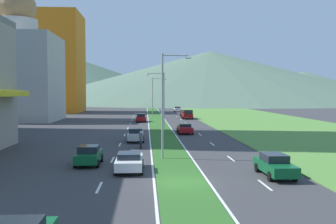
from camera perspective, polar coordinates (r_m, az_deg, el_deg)
The scene contains 43 objects.
ground_plane at distance 25.05m, azimuth 2.03°, elevation -10.38°, with size 600.00×600.00×0.00m, color #38383A.
grass_median at distance 84.49m, azimuth -1.76°, elevation -0.95°, with size 3.20×240.00×0.06m, color #2D6023.
grass_verge_right at distance 87.51m, azimuth 11.86°, elevation -0.88°, with size 24.00×240.00×0.06m, color #518438.
lane_dash_left_2 at distance 24.34m, azimuth -10.05°, elevation -10.80°, with size 0.16×2.80×0.01m, color silver.
lane_dash_left_3 at distance 33.70m, azimuth -8.12°, elevation -6.94°, with size 0.16×2.80×0.01m, color silver.
lane_dash_left_4 at distance 43.16m, azimuth -7.05°, elevation -4.75°, with size 0.16×2.80×0.01m, color silver.
lane_dash_left_5 at distance 52.68m, azimuth -6.37°, elevation -3.36°, with size 0.16×2.80×0.01m, color silver.
lane_dash_left_6 at distance 62.22m, azimuth -5.90°, elevation -2.39°, with size 0.16×2.80×0.01m, color silver.
lane_dash_left_7 at distance 71.78m, azimuth -5.55°, elevation -1.68°, with size 0.16×2.80×0.01m, color silver.
lane_dash_left_8 at distance 81.35m, azimuth -5.29°, elevation -1.13°, with size 0.16×2.80×0.01m, color silver.
lane_dash_left_9 at distance 90.93m, azimuth -5.08°, elevation -0.70°, with size 0.16×2.80×0.01m, color silver.
lane_dash_left_10 at distance 100.51m, azimuth -4.91°, elevation -0.36°, with size 0.16×2.80×0.01m, color silver.
lane_dash_left_11 at distance 110.09m, azimuth -4.77°, elevation -0.07°, with size 0.16×2.80×0.01m, color silver.
lane_dash_right_2 at distance 25.27m, azimuth 13.99°, elevation -10.33°, with size 0.16×2.80×0.01m, color silver.
lane_dash_right_3 at distance 34.38m, azimuth 9.20°, elevation -6.75°, with size 0.16×2.80×0.01m, color silver.
lane_dash_right_4 at distance 43.70m, azimuth 6.46°, elevation -4.66°, with size 0.16×2.80×0.01m, color silver.
lane_dash_right_5 at distance 53.12m, azimuth 4.70°, elevation -3.30°, with size 0.16×2.80×0.01m, color silver.
lane_dash_right_6 at distance 62.59m, azimuth 3.48°, elevation -2.35°, with size 0.16×2.80×0.01m, color silver.
lane_dash_right_7 at distance 72.10m, azimuth 2.58°, elevation -1.65°, with size 0.16×2.80×0.01m, color silver.
lane_dash_right_8 at distance 81.64m, azimuth 1.89°, elevation -1.11°, with size 0.16×2.80×0.01m, color silver.
lane_dash_right_9 at distance 91.18m, azimuth 1.34°, elevation -0.68°, with size 0.16×2.80×0.01m, color silver.
lane_dash_right_10 at distance 100.74m, azimuth 0.90°, elevation -0.34°, with size 0.16×2.80×0.01m, color silver.
lane_dash_right_11 at distance 110.31m, azimuth 0.53°, elevation -0.05°, with size 0.16×2.80×0.01m, color silver.
edge_line_median_left at distance 84.47m, azimuth -2.94°, elevation -0.97°, with size 0.16×240.00×0.01m, color silver.
edge_line_median_right at distance 84.56m, azimuth -0.57°, elevation -0.97°, with size 0.16×240.00×0.01m, color silver.
domed_building at distance 83.90m, azimuth -21.19°, elevation 5.86°, with size 15.74×15.74×26.44m.
midrise_colored at distance 115.96m, azimuth -16.64°, elevation 6.89°, with size 16.53×16.53×28.00m, color orange.
hill_far_left at distance 328.31m, azimuth -16.35°, elevation 5.20°, with size 232.24×232.24×38.81m, color #3D5647.
hill_far_center at distance 249.89m, azimuth 6.15°, elevation 5.24°, with size 228.86×228.86×31.70m, color #516B56.
hill_far_right at distance 309.69m, azimuth 19.22°, elevation 3.68°, with size 135.68×135.68×21.27m, color #516B56.
street_lamp_near at distance 33.42m, azimuth -0.35°, elevation 1.96°, with size 2.62×0.40×9.07m.
street_lamp_mid at distance 61.56m, azimuth -0.91°, elevation 2.34°, with size 2.96×0.28×8.85m.
street_lamp_far at distance 89.70m, azimuth -2.03°, elevation 2.62°, with size 3.44×0.32×9.05m.
car_0 at distance 27.88m, azimuth 15.38°, elevation -7.49°, with size 1.86×4.80×1.52m.
car_1 at distance 45.68m, azimuth -4.75°, elevation -3.32°, with size 1.92×4.80×1.57m.
car_3 at distance 92.89m, azimuth 2.40°, elevation -0.15°, with size 1.91×4.30×1.49m.
car_4 at distance 31.60m, azimuth -11.53°, elevation -6.20°, with size 1.93×4.11×1.55m.
car_5 at distance 75.29m, azimuth -3.97°, elevation -0.84°, with size 1.94×4.30×1.62m.
car_6 at distance 113.35m, azimuth 1.39°, elevation 0.42°, with size 1.99×4.59×1.52m.
car_7 at distance 54.20m, azimuth 2.48°, elevation -2.40°, with size 2.03×4.60×1.38m.
car_8 at distance 28.76m, azimuth -5.68°, elevation -7.18°, with size 2.04×4.60×1.37m.
pickup_truck_0 at distance 83.45m, azimuth 2.84°, elevation -0.35°, with size 2.18×5.40×2.00m.
motorcycle_rider at distance 40.05m, azimuth -3.99°, elevation -4.27°, with size 0.36×2.00×1.80m.
Camera 1 is at (-2.28, -24.27, 5.77)m, focal length 41.61 mm.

